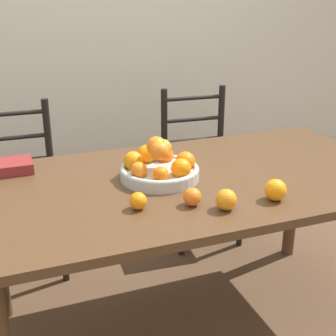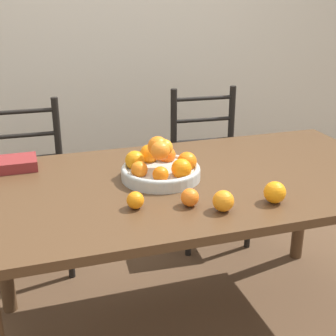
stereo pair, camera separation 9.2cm
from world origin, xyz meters
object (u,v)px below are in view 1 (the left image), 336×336
Objects in this scene: orange_loose_0 at (275,190)px; chair_left at (19,193)px; chair_right at (200,168)px; book_stack at (6,167)px; orange_loose_2 at (192,197)px; orange_loose_3 at (226,200)px; fruit_bowl at (160,167)px; orange_loose_1 at (138,201)px.

orange_loose_0 is 0.09× the size of chair_left.
book_stack is (-1.14, -0.47, 0.33)m from chair_right.
orange_loose_2 is 0.12m from orange_loose_3.
fruit_bowl reaches higher than book_stack.
chair_left is 1.00× the size of chair_right.
orange_loose_0 is 1.28× the size of orange_loose_1.
orange_loose_1 is 0.20m from orange_loose_2.
chair_right reaches higher than orange_loose_3.
orange_loose_1 is at bearing 158.61° from orange_loose_3.
chair_left reaches higher than book_stack.
fruit_bowl is at bearing 94.90° from orange_loose_2.
chair_left is (-0.87, 1.12, -0.35)m from orange_loose_0.
orange_loose_0 reaches higher than orange_loose_3.
chair_left reaches higher than orange_loose_3.
book_stack is at bearing -94.90° from chair_left.
fruit_bowl is 5.14× the size of orange_loose_1.
orange_loose_1 is at bearing -68.21° from chair_left.
orange_loose_2 is at bearing 167.50° from orange_loose_0.
orange_loose_3 reaches higher than book_stack.
orange_loose_0 is at bearing -12.50° from orange_loose_2.
orange_loose_0 reaches higher than book_stack.
orange_loose_2 is 0.30× the size of book_stack.
orange_loose_2 is at bearing 142.93° from orange_loose_3.
chair_left is (-0.37, 1.02, -0.34)m from orange_loose_1.
fruit_bowl is 0.48m from orange_loose_0.
book_stack is (-0.59, 0.30, -0.03)m from fruit_bowl.
orange_loose_0 is 1.46m from chair_left.
fruit_bowl is at bearing 133.35° from orange_loose_0.
orange_loose_0 is 1.13m from book_stack.
orange_loose_1 is 1.29m from chair_right.
chair_left is at bearing 110.01° from orange_loose_1.
fruit_bowl is 0.28m from orange_loose_2.
fruit_bowl reaches higher than orange_loose_2.
orange_loose_3 reaches higher than orange_loose_2.
chair_right is (0.52, 1.06, -0.34)m from orange_loose_2.
chair_right is (0.54, 0.77, -0.36)m from fruit_bowl.
orange_loose_1 is 0.69m from book_stack.
orange_loose_3 is (0.29, -0.11, 0.01)m from orange_loose_1.
fruit_bowl is 0.38m from orange_loose_3.
fruit_bowl is at bearing -53.33° from chair_left.
orange_loose_1 is 0.31m from orange_loose_3.
orange_loose_2 is 0.87× the size of orange_loose_3.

